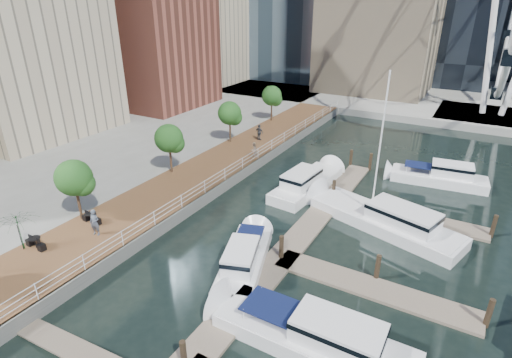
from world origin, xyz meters
The scene contains 16 objects.
ground centered at (0.00, 0.00, 0.00)m, with size 520.00×520.00×0.00m, color black.
boardwalk centered at (-9.00, 15.00, 0.50)m, with size 6.00×60.00×1.00m, color brown.
seawall centered at (-6.00, 15.00, 0.50)m, with size 0.25×60.00×1.00m, color #595954.
land_inland centered at (-36.00, 15.00, 0.50)m, with size 48.00×90.00×1.00m, color gray.
land_far centered at (0.00, 102.00, 0.50)m, with size 200.00×114.00×1.00m, color gray.
pier centered at (14.00, 52.00, 0.50)m, with size 14.00×12.00×1.00m, color gray.
railing centered at (-6.10, 15.00, 1.52)m, with size 0.10×60.00×1.05m, color white, non-canonical shape.
floating_docks centered at (7.97, 9.98, 0.49)m, with size 16.00×34.00×2.60m.
midrise_condos centered at (-33.57, 26.82, 13.42)m, with size 19.00×67.00×28.00m.
street_trees centered at (-11.40, 14.00, 4.29)m, with size 2.60×42.60×4.60m.
cafe_tables centered at (-10.40, -2.00, 1.37)m, with size 2.50×13.70×0.74m.
yacht_foreground centered at (7.59, 2.24, 0.00)m, with size 2.95×10.99×2.15m, color white, non-canonical shape.
pedestrian_near centered at (-8.69, 3.05, 1.95)m, with size 0.69×0.45×1.90m, color #4B5464.
pedestrian_mid centered at (-6.63, 21.04, 1.80)m, with size 0.78×0.61×1.61m, color gray.
pedestrian_far centered at (-8.85, 26.18, 1.90)m, with size 1.05×0.44×1.79m, color #353942.
moored_yachts centered at (8.16, 14.05, 0.00)m, with size 22.66×37.87×11.50m.
Camera 1 is at (12.41, -11.84, 15.76)m, focal length 28.00 mm.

